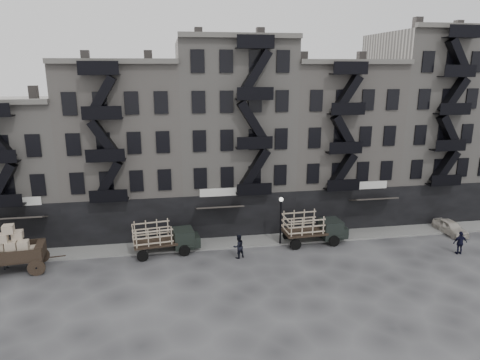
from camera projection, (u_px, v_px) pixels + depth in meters
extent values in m
plane|color=#38383A|center=(251.00, 261.00, 33.59)|extent=(140.00, 140.00, 0.00)
cube|color=slate|center=(243.00, 241.00, 37.15)|extent=(55.00, 2.50, 0.15)
cube|color=gray|center=(12.00, 168.00, 38.39)|extent=(10.00, 10.00, 12.00)
cube|color=#4C4744|center=(33.00, 93.00, 37.10)|extent=(0.70, 0.70, 1.20)
cube|color=gray|center=(126.00, 148.00, 39.61)|extent=(10.00, 10.00, 15.00)
cube|color=black|center=(125.00, 222.00, 36.29)|extent=(10.00, 0.35, 4.00)
cube|color=#595651|center=(113.00, 61.00, 32.73)|extent=(10.00, 0.50, 0.40)
cube|color=#4C4744|center=(84.00, 57.00, 37.06)|extent=(0.70, 0.70, 1.20)
cube|color=#4C4744|center=(148.00, 57.00, 37.94)|extent=(0.70, 0.70, 1.20)
cube|color=gray|center=(232.00, 134.00, 40.96)|extent=(10.00, 10.00, 17.00)
cube|color=black|center=(241.00, 216.00, 37.90)|extent=(10.00, 0.35, 4.00)
cube|color=#595651|center=(241.00, 35.00, 33.83)|extent=(10.00, 0.50, 0.40)
cube|color=#4C4744|center=(198.00, 34.00, 38.15)|extent=(0.70, 0.70, 1.20)
cube|color=#4C4744|center=(259.00, 35.00, 39.04)|extent=(0.70, 0.70, 1.20)
cube|color=gray|center=(331.00, 142.00, 42.82)|extent=(10.00, 10.00, 15.00)
cube|color=black|center=(347.00, 210.00, 39.50)|extent=(10.00, 0.35, 4.00)
cube|color=#595651|center=(358.00, 62.00, 35.94)|extent=(10.00, 0.50, 0.40)
cube|color=#4C4744|center=(305.00, 58.00, 40.27)|extent=(0.70, 0.70, 1.20)
cube|color=#4C4744|center=(360.00, 58.00, 41.15)|extent=(0.70, 0.70, 1.20)
cube|color=gray|center=(424.00, 125.00, 44.04)|extent=(10.00, 10.00, 18.00)
cube|color=black|center=(445.00, 204.00, 41.11)|extent=(10.00, 0.35, 4.00)
cube|color=#595651|center=(470.00, 26.00, 36.78)|extent=(10.00, 0.50, 0.40)
cube|color=#4C4744|center=(406.00, 26.00, 41.11)|extent=(0.70, 0.70, 1.20)
cube|color=#4C4744|center=(458.00, 27.00, 41.99)|extent=(0.70, 0.70, 1.20)
cylinder|color=black|center=(281.00, 223.00, 36.04)|extent=(0.14, 0.14, 4.00)
sphere|color=silver|center=(281.00, 199.00, 35.51)|extent=(0.36, 0.36, 0.36)
cube|color=black|center=(15.00, 258.00, 31.55)|extent=(4.27, 2.58, 0.23)
cylinder|color=black|center=(36.00, 268.00, 31.05)|extent=(1.24, 0.25, 1.24)
cylinder|color=black|center=(41.00, 255.00, 33.14)|extent=(1.24, 0.25, 1.24)
cube|color=black|center=(41.00, 249.00, 31.91)|extent=(0.76, 1.85, 0.90)
cube|color=black|center=(155.00, 242.00, 34.50)|extent=(3.64, 2.44, 0.18)
cube|color=black|center=(183.00, 238.00, 35.13)|extent=(1.83, 2.00, 1.50)
cube|color=black|center=(194.00, 240.00, 35.47)|extent=(0.99, 1.59, 0.90)
cylinder|color=black|center=(185.00, 251.00, 34.36)|extent=(0.92, 0.34, 0.90)
cylinder|color=black|center=(180.00, 241.00, 36.20)|extent=(0.92, 0.34, 0.90)
cylinder|color=black|center=(143.00, 256.00, 33.41)|extent=(0.92, 0.34, 0.90)
cylinder|color=black|center=(141.00, 246.00, 35.26)|extent=(0.92, 0.34, 0.90)
cube|color=black|center=(305.00, 232.00, 36.59)|extent=(3.62, 2.23, 0.19)
cube|color=black|center=(331.00, 229.00, 37.05)|extent=(1.74, 1.94, 1.56)
cube|color=black|center=(340.00, 231.00, 37.32)|extent=(0.90, 1.59, 0.93)
cylinder|color=black|center=(334.00, 241.00, 36.23)|extent=(0.94, 0.27, 0.93)
cylinder|color=black|center=(324.00, 232.00, 38.20)|extent=(0.94, 0.27, 0.93)
cylinder|color=black|center=(296.00, 244.00, 35.53)|extent=(0.94, 0.27, 0.93)
cylinder|color=black|center=(288.00, 235.00, 37.50)|extent=(0.94, 0.27, 0.93)
imported|color=beige|center=(450.00, 227.00, 38.96)|extent=(1.74, 3.77, 1.25)
imported|color=black|center=(5.00, 259.00, 32.07)|extent=(0.63, 0.70, 1.60)
imported|color=black|center=(238.00, 246.00, 33.90)|extent=(1.17, 1.07, 1.96)
imported|color=black|center=(460.00, 243.00, 34.62)|extent=(1.17, 0.57, 1.94)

